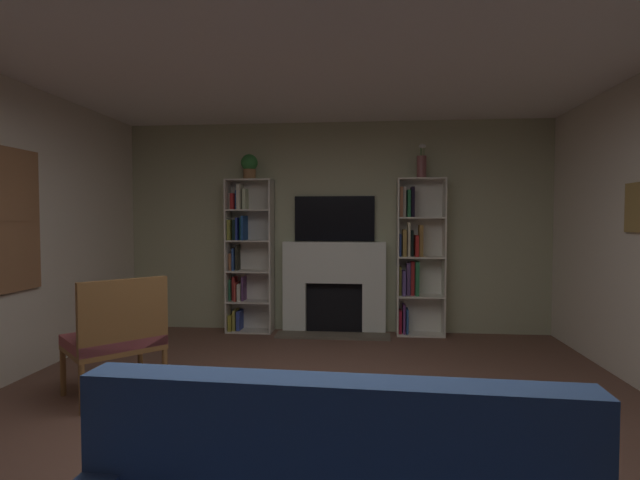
% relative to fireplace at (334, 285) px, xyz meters
% --- Properties ---
extents(ground_plane, '(7.91, 7.91, 0.00)m').
position_rel_fireplace_xyz_m(ground_plane, '(0.00, -3.20, -0.60)').
color(ground_plane, brown).
extents(wall_back_accent, '(5.46, 0.06, 2.65)m').
position_rel_fireplace_xyz_m(wall_back_accent, '(0.00, 0.13, 0.73)').
color(wall_back_accent, '#ADAF8B').
rests_on(wall_back_accent, ground_plane).
extents(ceiling, '(5.46, 6.71, 0.06)m').
position_rel_fireplace_xyz_m(ceiling, '(0.00, -3.20, 2.09)').
color(ceiling, white).
rests_on(ceiling, wall_back_accent).
extents(fireplace, '(1.38, 0.49, 1.15)m').
position_rel_fireplace_xyz_m(fireplace, '(0.00, 0.00, 0.00)').
color(fireplace, white).
rests_on(fireplace, ground_plane).
extents(tv, '(1.01, 0.06, 0.57)m').
position_rel_fireplace_xyz_m(tv, '(0.00, 0.07, 0.84)').
color(tv, black).
rests_on(tv, fireplace).
extents(bookshelf_left, '(0.58, 0.30, 1.93)m').
position_rel_fireplace_xyz_m(bookshelf_left, '(-1.13, -0.01, 0.38)').
color(bookshelf_left, silver).
rests_on(bookshelf_left, ground_plane).
extents(bookshelf_right, '(0.58, 0.28, 1.93)m').
position_rel_fireplace_xyz_m(bookshelf_right, '(1.00, -0.00, 0.38)').
color(bookshelf_right, silver).
rests_on(bookshelf_right, ground_plane).
extents(potted_plant, '(0.21, 0.21, 0.32)m').
position_rel_fireplace_xyz_m(potted_plant, '(-1.07, -0.05, 1.51)').
color(potted_plant, '#A36F45').
rests_on(potted_plant, bookshelf_left).
extents(vase_with_flowers, '(0.12, 0.12, 0.42)m').
position_rel_fireplace_xyz_m(vase_with_flowers, '(1.07, -0.05, 1.49)').
color(vase_with_flowers, '#884A4B').
rests_on(vase_with_flowers, bookshelf_right).
extents(armchair, '(0.88, 0.88, 0.97)m').
position_rel_fireplace_xyz_m(armchair, '(-1.58, -2.41, -0.09)').
color(armchair, brown).
rests_on(armchair, ground_plane).
extents(coffee_table, '(0.93, 0.48, 0.41)m').
position_rel_fireplace_xyz_m(coffee_table, '(0.27, -3.83, -0.24)').
color(coffee_table, brown).
rests_on(coffee_table, ground_plane).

